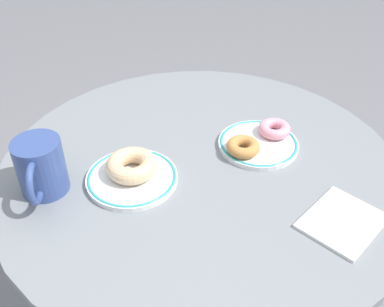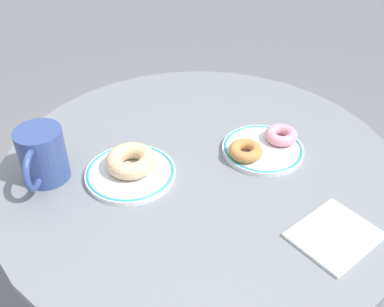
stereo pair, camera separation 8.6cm
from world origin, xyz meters
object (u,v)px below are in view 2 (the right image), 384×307
Objects in this scene: plate_left at (130,173)px; donut_pink_frosted at (281,135)px; plate_right at (263,149)px; donut_glazed at (131,161)px; coffee_mug at (42,156)px; paper_napkin at (334,235)px; cafe_table at (200,236)px; donut_old_fashioned at (246,151)px.

donut_pink_frosted is at bearing -14.80° from plate_left.
plate_left is at bearing 162.71° from plate_right.
donut_glazed is 0.16m from coffee_mug.
donut_glazed is at bearing -27.40° from coffee_mug.
donut_glazed is 0.82× the size of coffee_mug.
donut_glazed reaches higher than paper_napkin.
cafe_table is 0.27m from donut_glazed.
coffee_mug is at bearing 153.75° from cafe_table.
coffee_mug reaches higher than donut_old_fashioned.
plate_left is at bearing 159.13° from cafe_table.
donut_glazed is 0.39m from paper_napkin.
plate_right is at bearing 179.64° from donut_pink_frosted.
donut_glazed is (0.01, 0.01, 0.02)m from plate_left.
cafe_table is at bearing 158.42° from donut_old_fashioned.
cafe_table is at bearing -24.89° from donut_glazed.
plate_left is at bearing 122.87° from paper_napkin.
paper_napkin reaches higher than cafe_table.
donut_glazed is at bearing 47.30° from plate_left.
donut_glazed is 1.45× the size of donut_old_fashioned.
donut_pink_frosted is (0.30, -0.09, -0.00)m from donut_glazed.
donut_old_fashioned is (0.21, -0.08, 0.02)m from plate_left.
plate_left is 0.27m from plate_right.
plate_right is (0.13, -0.03, 0.21)m from cafe_table.
cafe_table is 0.35m from paper_napkin.
donut_old_fashioned is at bearing -178.44° from plate_right.
plate_left is 0.16m from coffee_mug.
donut_old_fashioned is (0.21, -0.09, -0.00)m from donut_glazed.
donut_pink_frosted is at bearing 0.60° from donut_old_fashioned.
cafe_table is 0.24m from donut_old_fashioned.
plate_left is at bearing 158.86° from donut_old_fashioned.
paper_napkin is (0.08, -0.27, 0.21)m from cafe_table.
coffee_mug is at bearing 152.60° from donut_glazed.
coffee_mug reaches higher than plate_left.
paper_napkin is at bearing -73.99° from cafe_table.
coffee_mug is (-0.39, 0.16, 0.05)m from plate_right.
plate_left is 0.32m from donut_pink_frosted.
donut_glazed is 0.73× the size of paper_napkin.
coffee_mug is (-0.34, 0.40, 0.05)m from paper_napkin.
plate_left is (-0.13, 0.05, 0.21)m from cafe_table.
plate_left reaches higher than cafe_table.
donut_glazed is at bearing 160.73° from plate_right.
donut_pink_frosted is 0.51× the size of paper_napkin.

